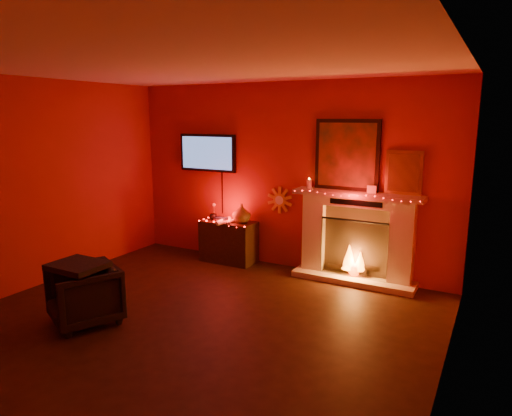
{
  "coord_description": "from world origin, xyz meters",
  "views": [
    {
      "loc": [
        2.81,
        -3.5,
        2.21
      ],
      "look_at": [
        -0.02,
        1.7,
        1.02
      ],
      "focal_mm": 32.0,
      "sensor_mm": 36.0,
      "label": 1
    }
  ],
  "objects_px": {
    "tv": "(208,153)",
    "console_table": "(229,238)",
    "sunburst_clock": "(280,200)",
    "fireplace": "(356,229)",
    "armchair": "(84,295)"
  },
  "relations": [
    {
      "from": "tv",
      "to": "console_table",
      "type": "bearing_deg",
      "value": -20.88
    },
    {
      "from": "sunburst_clock",
      "to": "console_table",
      "type": "xyz_separation_m",
      "value": [
        -0.74,
        -0.22,
        -0.63
      ]
    },
    {
      "from": "fireplace",
      "to": "tv",
      "type": "height_order",
      "value": "fireplace"
    },
    {
      "from": "fireplace",
      "to": "tv",
      "type": "bearing_deg",
      "value": 178.5
    },
    {
      "from": "fireplace",
      "to": "tv",
      "type": "distance_m",
      "value": 2.61
    },
    {
      "from": "console_table",
      "to": "sunburst_clock",
      "type": "bearing_deg",
      "value": 16.46
    },
    {
      "from": "console_table",
      "to": "tv",
      "type": "bearing_deg",
      "value": 159.12
    },
    {
      "from": "console_table",
      "to": "armchair",
      "type": "relative_size",
      "value": 1.33
    },
    {
      "from": "armchair",
      "to": "console_table",
      "type": "bearing_deg",
      "value": 110.28
    },
    {
      "from": "tv",
      "to": "console_table",
      "type": "relative_size",
      "value": 1.34
    },
    {
      "from": "fireplace",
      "to": "console_table",
      "type": "bearing_deg",
      "value": -176.2
    },
    {
      "from": "tv",
      "to": "armchair",
      "type": "relative_size",
      "value": 1.78
    },
    {
      "from": "fireplace",
      "to": "armchair",
      "type": "xyz_separation_m",
      "value": [
        -2.19,
        -2.7,
        -0.41
      ]
    },
    {
      "from": "armchair",
      "to": "tv",
      "type": "bearing_deg",
      "value": 121.13
    },
    {
      "from": "fireplace",
      "to": "console_table",
      "type": "xyz_separation_m",
      "value": [
        -1.93,
        -0.13,
        -0.35
      ]
    }
  ]
}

